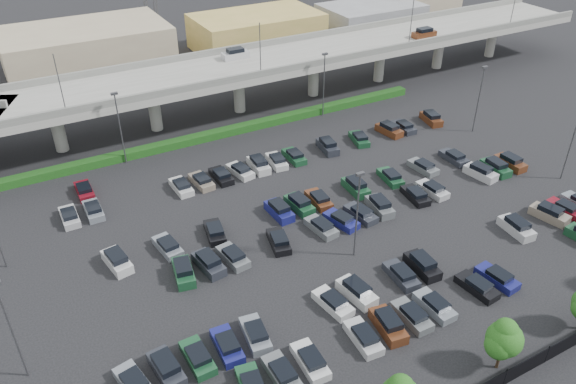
{
  "coord_description": "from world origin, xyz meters",
  "views": [
    {
      "loc": [
        -29.12,
        -45.99,
        38.24
      ],
      "look_at": [
        -1.62,
        3.74,
        2.0
      ],
      "focal_mm": 35.0,
      "sensor_mm": 36.0,
      "label": 1
    }
  ],
  "objects": [
    {
      "name": "ground",
      "position": [
        0.0,
        0.0,
        0.0
      ],
      "size": [
        280.0,
        280.0,
        0.0
      ],
      "primitive_type": "plane",
      "color": "black"
    },
    {
      "name": "overpass",
      "position": [
        -0.17,
        31.99,
        6.97
      ],
      "size": [
        150.0,
        13.0,
        15.8
      ],
      "color": "gray",
      "rests_on": "ground"
    },
    {
      "name": "hedge",
      "position": [
        0.0,
        25.0,
        0.55
      ],
      "size": [
        66.0,
        1.6,
        1.1
      ],
      "primitive_type": "cube",
      "color": "#173A11",
      "rests_on": "ground"
    },
    {
      "name": "fence",
      "position": [
        -0.05,
        -28.0,
        0.9
      ],
      "size": [
        70.0,
        0.1,
        2.0
      ],
      "color": "black",
      "rests_on": "ground"
    },
    {
      "name": "tree_row",
      "position": [
        0.7,
        -26.53,
        3.52
      ],
      "size": [
        65.07,
        3.66,
        5.94
      ],
      "color": "#332316",
      "rests_on": "ground"
    },
    {
      "name": "parked_cars",
      "position": [
        1.07,
        -3.81,
        0.62
      ],
      "size": [
        62.84,
        41.55,
        1.67
      ],
      "color": "gray",
      "rests_on": "ground"
    },
    {
      "name": "light_poles",
      "position": [
        -4.13,
        2.0,
        6.24
      ],
      "size": [
        66.9,
        48.38,
        10.3
      ],
      "color": "#45454A",
      "rests_on": "ground"
    },
    {
      "name": "distant_buildings",
      "position": [
        12.38,
        61.81,
        3.74
      ],
      "size": [
        138.0,
        24.0,
        9.0
      ],
      "color": "gray",
      "rests_on": "ground"
    }
  ]
}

